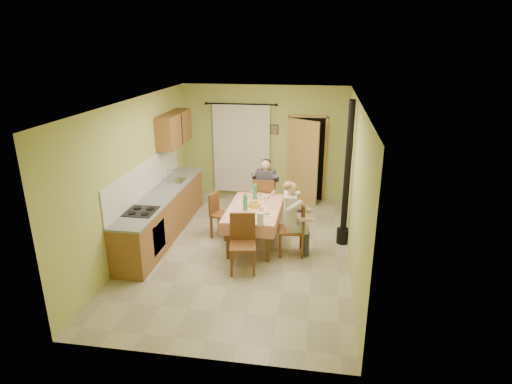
% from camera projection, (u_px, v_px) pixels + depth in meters
% --- Properties ---
extents(floor, '(4.00, 6.00, 0.01)m').
position_uv_depth(floor, '(242.00, 250.00, 8.18)').
color(floor, tan).
rests_on(floor, ground).
extents(room_shell, '(4.04, 6.04, 2.82)m').
position_uv_depth(room_shell, '(241.00, 158.00, 7.57)').
color(room_shell, '#B6BE61').
rests_on(room_shell, ground).
extents(kitchen_run, '(0.64, 3.64, 1.56)m').
position_uv_depth(kitchen_run, '(163.00, 213.00, 8.64)').
color(kitchen_run, brown).
rests_on(kitchen_run, ground).
extents(upper_cabinets, '(0.35, 1.40, 0.70)m').
position_uv_depth(upper_cabinets, '(174.00, 129.00, 9.37)').
color(upper_cabinets, brown).
rests_on(upper_cabinets, room_shell).
extents(curtain, '(1.70, 0.07, 2.22)m').
position_uv_depth(curtain, '(242.00, 149.00, 10.53)').
color(curtain, black).
rests_on(curtain, ground).
extents(doorway, '(0.96, 0.49, 2.15)m').
position_uv_depth(doorway, '(305.00, 160.00, 10.35)').
color(doorway, black).
rests_on(doorway, ground).
extents(dining_table, '(1.02, 1.67, 0.76)m').
position_uv_depth(dining_table, '(254.00, 226.00, 8.31)').
color(dining_table, '#E3907A').
rests_on(dining_table, ground).
extents(tableware, '(0.78, 1.66, 0.33)m').
position_uv_depth(tableware, '(254.00, 206.00, 8.07)').
color(tableware, white).
rests_on(tableware, dining_table).
extents(chair_far, '(0.48, 0.48, 1.02)m').
position_uv_depth(chair_far, '(265.00, 210.00, 9.33)').
color(chair_far, brown).
rests_on(chair_far, ground).
extents(chair_near, '(0.51, 0.51, 1.00)m').
position_uv_depth(chair_near, '(243.00, 255.00, 7.35)').
color(chair_near, brown).
rests_on(chair_near, ground).
extents(chair_right, '(0.51, 0.51, 1.02)m').
position_uv_depth(chair_right, '(292.00, 239.00, 7.94)').
color(chair_right, brown).
rests_on(chair_right, ground).
extents(chair_left, '(0.46, 0.46, 0.92)m').
position_uv_depth(chair_left, '(221.00, 223.00, 8.64)').
color(chair_left, brown).
rests_on(chair_left, ground).
extents(man_far, '(0.60, 0.47, 1.39)m').
position_uv_depth(man_far, '(265.00, 184.00, 9.14)').
color(man_far, '#38333D').
rests_on(man_far, chair_far).
extents(man_right, '(0.50, 0.61, 1.39)m').
position_uv_depth(man_right, '(292.00, 210.00, 7.75)').
color(man_right, beige).
rests_on(man_right, chair_right).
extents(stove_flue, '(0.24, 0.24, 2.80)m').
position_uv_depth(stove_flue, '(346.00, 194.00, 8.12)').
color(stove_flue, black).
rests_on(stove_flue, ground).
extents(picture_back, '(0.19, 0.03, 0.23)m').
position_uv_depth(picture_back, '(274.00, 129.00, 10.32)').
color(picture_back, black).
rests_on(picture_back, room_shell).
extents(picture_right, '(0.03, 0.31, 0.21)m').
position_uv_depth(picture_right, '(351.00, 144.00, 8.39)').
color(picture_right, brown).
rests_on(picture_right, room_shell).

